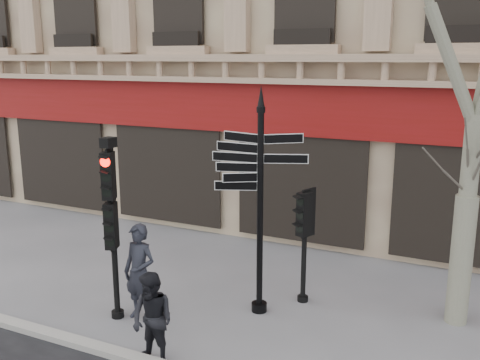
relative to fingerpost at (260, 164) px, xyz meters
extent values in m
plane|color=#5E5E63|center=(-0.48, -1.13, -2.95)|extent=(80.00, 80.00, 0.00)
cube|color=maroon|center=(-0.48, 3.75, 0.65)|extent=(28.00, 0.25, 1.30)
cube|color=#93775F|center=(-0.48, 3.52, 1.62)|extent=(28.00, 0.35, 0.74)
cylinder|color=black|center=(0.00, 0.00, -1.00)|extent=(0.12, 0.12, 3.89)
cylinder|color=black|center=(0.00, 0.00, -2.86)|extent=(0.30, 0.30, 0.17)
cone|color=black|center=(0.00, 0.00, 1.25)|extent=(0.13, 0.13, 0.39)
cylinder|color=black|center=(-2.36, -1.39, -1.35)|extent=(0.11, 0.11, 3.20)
cylinder|color=black|center=(-2.36, -1.39, -2.88)|extent=(0.24, 0.24, 0.13)
cube|color=black|center=(-2.36, -1.39, -1.10)|extent=(0.46, 0.39, 0.87)
cube|color=black|center=(-2.36, -1.39, -0.16)|extent=(0.46, 0.39, 0.87)
sphere|color=#FF0C05|center=(-2.36, -1.39, 0.07)|extent=(0.18, 0.18, 0.18)
cube|color=black|center=(-2.36, -1.39, 0.44)|extent=(0.28, 0.31, 0.18)
cylinder|color=black|center=(0.63, 0.78, -1.80)|extent=(0.11, 0.11, 2.31)
cylinder|color=black|center=(0.63, 0.78, -2.88)|extent=(0.24, 0.24, 0.13)
cube|color=black|center=(0.63, 0.78, -1.08)|extent=(0.46, 0.40, 0.88)
cylinder|color=gray|center=(3.52, 1.18, -1.72)|extent=(0.40, 0.40, 2.46)
cylinder|color=gray|center=(3.52, 1.18, 0.18)|extent=(0.31, 0.31, 1.56)
imported|color=#1F212A|center=(-1.92, -1.22, -2.02)|extent=(0.70, 0.48, 1.86)
imported|color=black|center=(-0.81, -2.43, -2.17)|extent=(0.84, 0.69, 1.56)
camera|label=1|loc=(3.78, -8.89, 1.92)|focal=40.00mm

